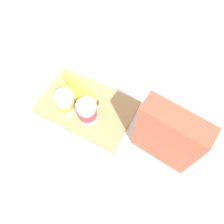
% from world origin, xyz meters
% --- Properties ---
extents(ground_plane, '(2.40, 2.40, 0.00)m').
position_xyz_m(ground_plane, '(0.00, 0.00, 0.00)').
color(ground_plane, silver).
extents(cutting_board, '(0.35, 0.23, 0.02)m').
position_xyz_m(cutting_board, '(0.00, 0.00, 0.01)').
color(cutting_board, tan).
rests_on(cutting_board, ground_plane).
extents(cereal_box, '(0.21, 0.09, 0.27)m').
position_xyz_m(cereal_box, '(-0.32, 0.02, 0.14)').
color(cereal_box, '#D85138').
rests_on(cereal_box, ground_plane).
extents(yogurt_cup_front, '(0.07, 0.07, 0.09)m').
position_xyz_m(yogurt_cup_front, '(-0.03, 0.04, 0.07)').
color(yogurt_cup_front, white).
rests_on(yogurt_cup_front, cutting_board).
extents(yogurt_cup_back, '(0.07, 0.07, 0.09)m').
position_xyz_m(yogurt_cup_back, '(0.06, 0.04, 0.07)').
color(yogurt_cup_back, white).
rests_on(yogurt_cup_back, cutting_board).
extents(banana_bunch, '(0.19, 0.12, 0.04)m').
position_xyz_m(banana_bunch, '(0.05, -0.03, 0.04)').
color(banana_bunch, yellow).
rests_on(banana_bunch, cutting_board).
extents(spoon, '(0.12, 0.09, 0.01)m').
position_xyz_m(spoon, '(0.20, -0.01, 0.01)').
color(spoon, silver).
rests_on(spoon, ground_plane).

